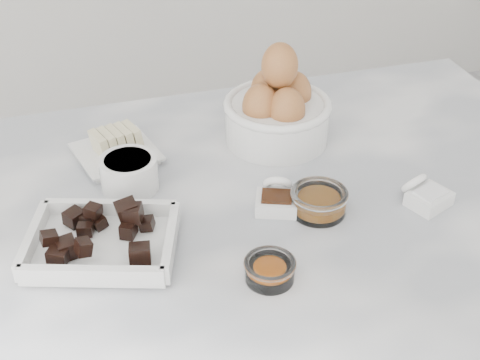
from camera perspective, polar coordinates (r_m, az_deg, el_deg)
name	(u,v)px	position (r m, az deg, el deg)	size (l,w,h in m)	color
marble_slab	(233,226)	(1.00, -0.61, -3.94)	(1.20, 0.80, 0.04)	silver
chocolate_dish	(102,239)	(0.93, -11.74, -4.95)	(0.24, 0.21, 0.05)	white
butter_plate	(114,148)	(1.13, -10.68, 2.69)	(0.15, 0.15, 0.05)	white
sugar_ramekin	(129,172)	(1.04, -9.46, 0.65)	(0.09, 0.09, 0.05)	white
egg_bowl	(277,110)	(1.14, 3.20, 6.02)	(0.19, 0.19, 0.18)	white
honey_bowl	(319,201)	(0.99, 6.74, -1.80)	(0.09, 0.09, 0.04)	white
zest_bowl	(270,269)	(0.88, 2.56, -7.61)	(0.07, 0.07, 0.03)	white
vanilla_spoon	(277,198)	(1.00, 3.15, -1.54)	(0.08, 0.09, 0.05)	white
salt_spoon	(425,195)	(1.04, 15.53, -1.20)	(0.08, 0.09, 0.05)	white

